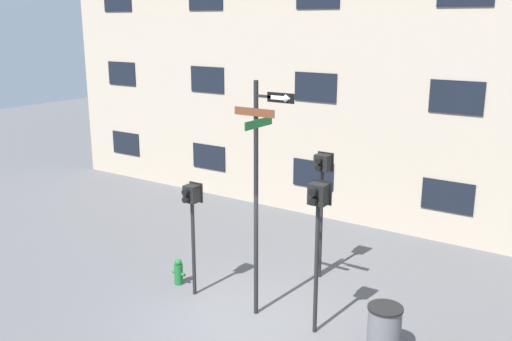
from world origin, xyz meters
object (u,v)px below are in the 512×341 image
object	(u,v)px
pedestrian_signal_across	(322,182)
fire_hydrant	(179,272)
pedestrian_signal_right	(318,217)
trash_bin	(384,329)
street_sign_pole	(259,183)
pedestrian_signal_left	(192,210)

from	to	relation	value
pedestrian_signal_across	fire_hydrant	xyz separation A→B (m)	(-2.45, -2.11, -2.00)
pedestrian_signal_right	trash_bin	size ratio (longest dim) A/B	3.34
street_sign_pole	trash_bin	bearing A→B (deg)	2.52
pedestrian_signal_left	trash_bin	bearing A→B (deg)	2.27
street_sign_pole	pedestrian_signal_right	world-z (taller)	street_sign_pole
pedestrian_signal_left	fire_hydrant	size ratio (longest dim) A/B	4.10
street_sign_pole	fire_hydrant	distance (m)	3.35
pedestrian_signal_right	fire_hydrant	xyz separation A→B (m)	(-3.52, 0.09, -2.03)
pedestrian_signal_right	pedestrian_signal_left	bearing A→B (deg)	-178.26
street_sign_pole	fire_hydrant	world-z (taller)	street_sign_pole
street_sign_pole	trash_bin	world-z (taller)	street_sign_pole
street_sign_pole	pedestrian_signal_right	xyz separation A→B (m)	(1.27, 0.03, -0.44)
fire_hydrant	pedestrian_signal_left	bearing A→B (deg)	-16.38
pedestrian_signal_right	pedestrian_signal_across	world-z (taller)	pedestrian_signal_right
pedestrian_signal_across	pedestrian_signal_left	bearing A→B (deg)	-128.66
pedestrian_signal_right	trash_bin	world-z (taller)	pedestrian_signal_right
pedestrian_signal_right	trash_bin	bearing A→B (deg)	3.43
street_sign_pole	pedestrian_signal_right	distance (m)	1.34
pedestrian_signal_right	fire_hydrant	distance (m)	4.06
pedestrian_signal_left	pedestrian_signal_across	bearing A→B (deg)	51.34
street_sign_pole	pedestrian_signal_across	world-z (taller)	street_sign_pole
street_sign_pole	pedestrian_signal_right	size ratio (longest dim) A/B	1.58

